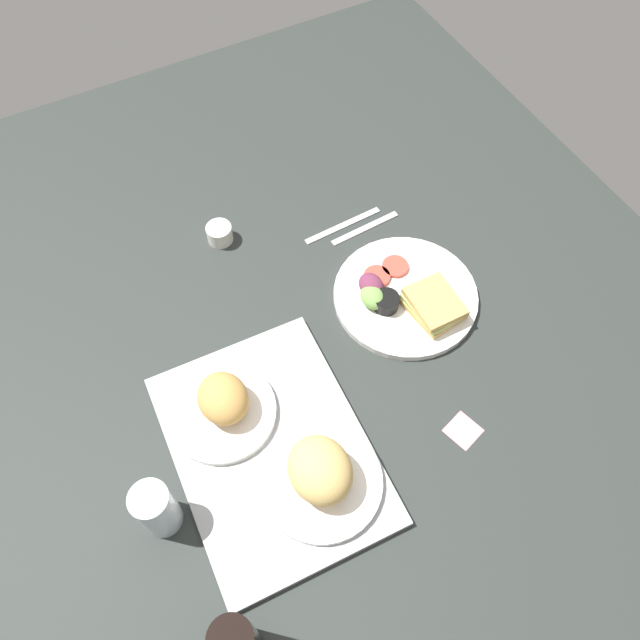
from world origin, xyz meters
The scene contains 10 objects.
ground_plane centered at (0.00, 0.00, -1.50)cm, with size 190.00×150.00×3.00cm, color #282D2B.
serving_tray centered at (-16.06, 22.65, 0.80)cm, with size 45.00×33.00×1.60cm, color #9EA0A3.
bread_plate_near centered at (-25.72, 17.63, 5.42)cm, with size 21.17×21.17×9.79cm.
bread_plate_far centered at (-5.87, 27.11, 4.60)cm, with size 20.02×20.02×8.49cm.
plate_with_salad centered at (-0.04, -15.89, 1.66)cm, with size 29.78×29.78×5.40cm.
drinking_glass centered at (-18.46, 43.99, 6.21)cm, with size 6.54×6.54×12.43cm, color silver.
espresso_cup centered at (32.96, 11.39, 2.00)cm, with size 5.60×5.60×4.00cm, color silver.
fork centered at (20.61, -18.30, 0.25)cm, with size 17.00×1.40×0.50cm, color #B7B7BC.
knife centered at (23.61, -14.30, 0.25)cm, with size 19.00×1.40×0.50cm, color #B7B7BC.
sticky_note centered at (-29.27, -10.20, 0.06)cm, with size 5.60×5.60×0.12cm, color pink.
Camera 1 is at (-54.72, 33.18, 109.19)cm, focal length 35.29 mm.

